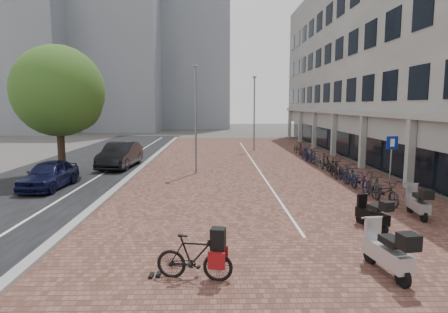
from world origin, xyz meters
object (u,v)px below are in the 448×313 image
scooter_mid (372,213)px  scooter_back (387,250)px  scooter_front (418,202)px  parking_sign (391,156)px  car_dark (120,155)px  hero_bike (194,257)px  car_navy (49,175)px

scooter_mid → scooter_back: size_ratio=0.85×
scooter_front → parking_sign: size_ratio=0.64×
parking_sign → car_dark: bearing=137.2°
hero_bike → car_dark: bearing=29.5°
car_navy → scooter_mid: (12.93, -6.45, -0.15)m
scooter_back → car_dark: bearing=112.9°
scooter_back → car_navy: bearing=131.5°
scooter_front → parking_sign: (0.45, 3.22, 1.21)m
car_navy → scooter_back: 15.44m
scooter_back → parking_sign: bearing=56.5°
scooter_back → hero_bike: bearing=173.0°
hero_bike → scooter_front: size_ratio=1.09×
scooter_back → parking_sign: parking_sign is taller
car_navy → scooter_front: bearing=-16.5°
car_dark → scooter_front: car_dark is taller
car_navy → parking_sign: 15.66m
scooter_front → scooter_mid: size_ratio=1.09×
car_dark → scooter_mid: car_dark is taller
hero_bike → scooter_back: 4.47m
scooter_front → scooter_back: 5.61m
car_dark → hero_bike: size_ratio=2.67×
car_dark → parking_sign: parking_sign is taller
car_navy → scooter_back: car_navy is taller
scooter_front → car_navy: bearing=167.1°
hero_bike → scooter_mid: 6.55m
scooter_mid → parking_sign: size_ratio=0.58×
car_dark → scooter_front: 17.51m
car_dark → scooter_back: (10.02, -16.18, -0.18)m
car_navy → scooter_front: car_navy is taller
car_navy → hero_bike: (7.42, -10.00, -0.13)m
car_dark → scooter_mid: 16.89m
car_dark → scooter_mid: (11.06, -12.77, -0.28)m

